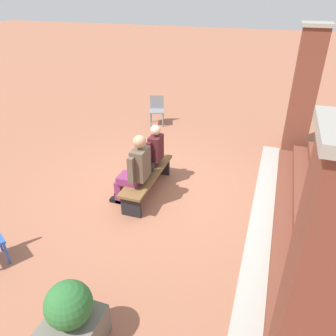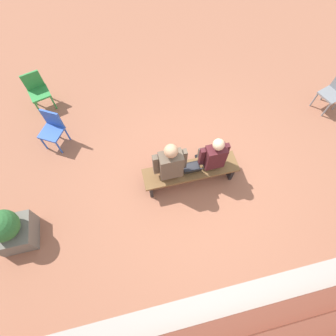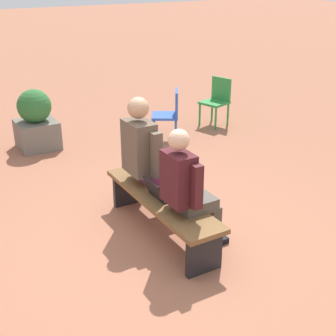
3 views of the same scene
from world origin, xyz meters
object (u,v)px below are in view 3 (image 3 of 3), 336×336
at_px(bench, 161,204).
at_px(planter, 36,121).
at_px(person_student, 187,187).
at_px(person_adult, 149,156).
at_px(plastic_chair_far_left, 170,112).
at_px(plastic_chair_near_bench_right, 217,98).
at_px(laptop, 161,193).

bearing_deg(bench, planter, 6.96).
bearing_deg(person_student, bench, 9.32).
xyz_separation_m(person_adult, plastic_chair_far_left, (2.08, -1.50, -0.27)).
height_order(person_student, plastic_chair_near_bench_right, person_student).
relative_size(laptop, planter, 0.34).
xyz_separation_m(laptop, planter, (3.25, 0.38, -0.06)).
xyz_separation_m(laptop, plastic_chair_far_left, (2.50, -1.58, -0.02)).
bearing_deg(person_student, plastic_chair_far_left, -27.62).
bearing_deg(planter, bench, -173.04).
bearing_deg(plastic_chair_far_left, person_adult, 144.23).
relative_size(laptop, plastic_chair_far_left, 0.38).
relative_size(person_student, plastic_chair_near_bench_right, 1.56).
height_order(person_adult, plastic_chair_far_left, person_adult).
xyz_separation_m(bench, plastic_chair_near_bench_right, (2.78, -2.73, 0.13)).
bearing_deg(plastic_chair_near_bench_right, laptop, 135.53).
bearing_deg(person_student, person_adult, -0.48).
bearing_deg(plastic_chair_near_bench_right, bench, 135.49).
bearing_deg(laptop, bench, -36.03).
bearing_deg(person_adult, bench, 169.79).
xyz_separation_m(bench, person_adult, (0.40, -0.07, 0.39)).
xyz_separation_m(person_adult, planter, (2.84, 0.47, -0.31)).
bearing_deg(plastic_chair_near_bench_right, plastic_chair_far_left, 104.48).
bearing_deg(person_adult, planter, 9.35).
height_order(person_adult, laptop, person_adult).
bearing_deg(laptop, plastic_chair_near_bench_right, -44.47).
relative_size(laptop, plastic_chair_near_bench_right, 0.38).
bearing_deg(person_student, planter, 7.22).
bearing_deg(bench, plastic_chair_far_left, -32.35).
xyz_separation_m(person_student, plastic_chair_near_bench_right, (3.18, -2.67, -0.22)).
bearing_deg(planter, laptop, -173.28).
relative_size(bench, planter, 1.91).
relative_size(person_adult, plastic_chair_far_left, 1.69).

